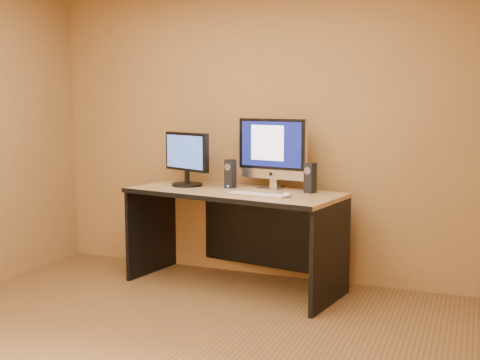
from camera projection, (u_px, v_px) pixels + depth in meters
The scene contains 11 objects.
floor at pixel (147, 360), 3.64m from camera, with size 4.00×4.00×0.00m, color brown.
walls at pixel (142, 146), 3.47m from camera, with size 4.00×4.00×2.60m, color olive, non-canonical shape.
desk at pixel (234, 239), 5.04m from camera, with size 1.78×0.78×0.82m, color #A98354, non-canonical shape.
imac at pixel (270, 153), 5.04m from camera, with size 0.63×0.23×0.61m, color silver, non-canonical shape.
second_monitor at pixel (187, 159), 5.23m from camera, with size 0.53×0.27×0.47m, color black, non-canonical shape.
speaker_left at pixel (230, 174), 5.12m from camera, with size 0.08×0.08×0.24m, color black, non-canonical shape.
speaker_right at pixel (310, 178), 4.84m from camera, with size 0.08×0.08×0.24m, color black, non-canonical shape.
keyboard at pixel (257, 195), 4.70m from camera, with size 0.48×0.13×0.02m, color silver.
mouse at pixel (287, 195), 4.64m from camera, with size 0.06×0.11×0.04m, color silver.
cable_a at pixel (274, 188), 5.11m from camera, with size 0.01×0.01×0.24m, color black.
cable_b at pixel (276, 187), 5.15m from camera, with size 0.01×0.01×0.20m, color black.
Camera 1 is at (1.81, -3.01, 1.55)m, focal length 45.00 mm.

